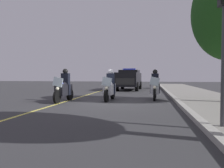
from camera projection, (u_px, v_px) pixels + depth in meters
name	position (u px, v px, depth m)	size (l,w,h in m)	color
ground_plane	(109.00, 102.00, 10.86)	(80.00, 80.00, 0.00)	#333335
curb_strip	(178.00, 102.00, 10.27)	(48.00, 0.24, 0.15)	#9E9B93
sidewalk_strip	(221.00, 104.00, 9.94)	(48.00, 3.60, 0.10)	gray
lane_stripe_center	(66.00, 101.00, 11.26)	(48.00, 0.12, 0.01)	#E0D14C
police_motorcycle_lead_left	(64.00, 88.00, 11.04)	(2.14, 0.60, 1.72)	black
police_motorcycle_lead_right	(110.00, 88.00, 11.62)	(2.14, 0.60, 1.72)	black
police_motorcycle_trailing	(155.00, 87.00, 12.17)	(2.14, 0.60, 1.72)	black
police_suv	(129.00, 79.00, 20.33)	(4.99, 2.27, 2.05)	black
cyclist_background	(154.00, 81.00, 23.14)	(1.76, 0.33, 1.69)	black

